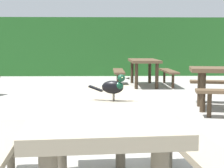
# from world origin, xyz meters

# --- Properties ---
(hedge_wall) EXTENTS (28.00, 1.61, 2.16)m
(hedge_wall) POSITION_xyz_m (0.00, 10.73, 1.08)
(hedge_wall) COLOR #235B23
(hedge_wall) RESTS_ON ground
(picnic_table_foreground) EXTENTS (1.82, 1.86, 0.74)m
(picnic_table_foreground) POSITION_xyz_m (0.03, -0.16, 0.56)
(picnic_table_foreground) COLOR gray
(picnic_table_foreground) RESTS_ON ground
(bird_grackle) EXTENTS (0.28, 0.12, 0.18)m
(bird_grackle) POSITION_xyz_m (0.15, -0.16, 0.84)
(bird_grackle) COLOR black
(bird_grackle) RESTS_ON picnic_table_foreground
(picnic_table_mid_right) EXTENTS (1.69, 1.81, 0.74)m
(picnic_table_mid_right) POSITION_xyz_m (1.21, 6.87, 0.56)
(picnic_table_mid_right) COLOR brown
(picnic_table_mid_right) RESTS_ON ground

